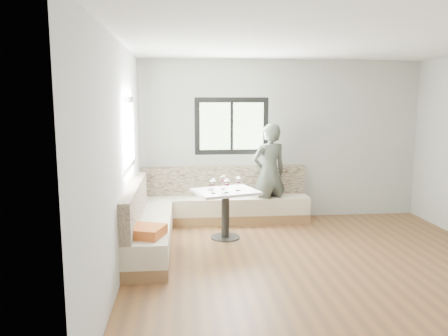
% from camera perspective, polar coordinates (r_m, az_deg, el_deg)
% --- Properties ---
extents(room, '(5.01, 5.01, 2.81)m').
position_cam_1_polar(room, '(5.51, 12.37, 1.50)').
color(room, brown).
rests_on(room, ground).
extents(banquette, '(2.90, 2.80, 0.95)m').
position_cam_1_polar(banquette, '(6.97, -3.88, -5.85)').
color(banquette, '#966D44').
rests_on(banquette, ground).
extents(table, '(1.08, 0.95, 0.75)m').
position_cam_1_polar(table, '(6.66, 0.19, -4.51)').
color(table, black).
rests_on(table, ground).
extents(person, '(0.72, 0.58, 1.71)m').
position_cam_1_polar(person, '(7.53, 5.92, -0.70)').
color(person, '#474E46').
rests_on(person, ground).
extents(olive_ramekin, '(0.10, 0.10, 0.04)m').
position_cam_1_polar(olive_ramekin, '(6.63, -1.71, -2.74)').
color(olive_ramekin, white).
rests_on(olive_ramekin, table).
extents(wine_glass_a, '(0.10, 0.10, 0.22)m').
position_cam_1_polar(wine_glass_a, '(6.37, -1.44, -1.95)').
color(wine_glass_a, white).
rests_on(wine_glass_a, table).
extents(wine_glass_b, '(0.10, 0.10, 0.22)m').
position_cam_1_polar(wine_glass_b, '(6.40, 0.35, -1.91)').
color(wine_glass_b, white).
rests_on(wine_glass_b, table).
extents(wine_glass_c, '(0.10, 0.10, 0.22)m').
position_cam_1_polar(wine_glass_c, '(6.57, 1.85, -1.64)').
color(wine_glass_c, white).
rests_on(wine_glass_c, table).
extents(wine_glass_d, '(0.10, 0.10, 0.22)m').
position_cam_1_polar(wine_glass_d, '(6.67, -0.13, -1.47)').
color(wine_glass_d, white).
rests_on(wine_glass_d, table).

